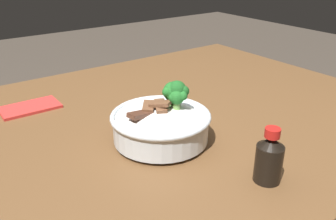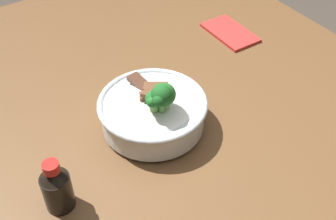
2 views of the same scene
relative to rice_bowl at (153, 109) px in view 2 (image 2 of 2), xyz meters
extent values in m
cube|color=brown|center=(-0.03, -0.11, -0.08)|extent=(1.45, 1.01, 0.05)
cube|color=brown|center=(0.63, -0.55, -0.49)|extent=(0.06, 0.06, 0.78)
cylinder|color=silver|center=(0.00, 0.00, -0.05)|extent=(0.09, 0.09, 0.01)
cylinder|color=silver|center=(0.00, 0.00, -0.01)|extent=(0.22, 0.22, 0.06)
torus|color=silver|center=(0.00, 0.00, 0.02)|extent=(0.23, 0.23, 0.01)
ellipsoid|color=white|center=(0.00, 0.00, 0.00)|extent=(0.19, 0.19, 0.06)
cube|color=brown|center=(0.00, 0.00, 0.04)|extent=(0.05, 0.06, 0.02)
cube|color=#563323|center=(0.05, 0.00, 0.03)|extent=(0.07, 0.04, 0.02)
cube|color=brown|center=(0.02, -0.02, 0.04)|extent=(0.05, 0.06, 0.01)
cube|color=brown|center=(0.00, 0.00, 0.05)|extent=(0.05, 0.05, 0.02)
cylinder|color=#6BA84C|center=(-0.04, 0.00, 0.04)|extent=(0.02, 0.02, 0.03)
sphere|color=#237028|center=(-0.04, 0.00, 0.07)|extent=(0.05, 0.05, 0.05)
sphere|color=#237028|center=(-0.02, -0.01, 0.07)|extent=(0.02, 0.02, 0.02)
sphere|color=#237028|center=(-0.05, 0.01, 0.06)|extent=(0.02, 0.02, 0.02)
cylinder|color=#7AB256|center=(-0.03, 0.02, 0.04)|extent=(0.02, 0.02, 0.02)
sphere|color=#237028|center=(-0.03, 0.02, 0.06)|extent=(0.03, 0.03, 0.03)
sphere|color=#237028|center=(-0.02, 0.01, 0.06)|extent=(0.02, 0.02, 0.02)
sphere|color=#237028|center=(-0.04, 0.03, 0.06)|extent=(0.02, 0.02, 0.02)
cylinder|color=#5B9947|center=(-0.04, 0.00, 0.04)|extent=(0.01, 0.01, 0.03)
sphere|color=#1E6023|center=(-0.04, 0.00, 0.07)|extent=(0.04, 0.04, 0.04)
sphere|color=#1E6023|center=(-0.03, 0.00, 0.07)|extent=(0.03, 0.03, 0.03)
sphere|color=#1E6023|center=(-0.05, 0.02, 0.07)|extent=(0.03, 0.03, 0.03)
cylinder|color=black|center=(-0.08, 0.25, -0.01)|extent=(0.05, 0.05, 0.08)
cone|color=black|center=(-0.08, 0.25, 0.04)|extent=(0.05, 0.05, 0.02)
cylinder|color=red|center=(-0.08, 0.25, 0.05)|extent=(0.03, 0.03, 0.02)
cube|color=red|center=(0.19, -0.37, -0.05)|extent=(0.16, 0.09, 0.01)
camera|label=1|loc=(0.42, 0.61, 0.37)|focal=38.54mm
camera|label=2|loc=(-0.57, 0.34, 0.61)|focal=46.19mm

